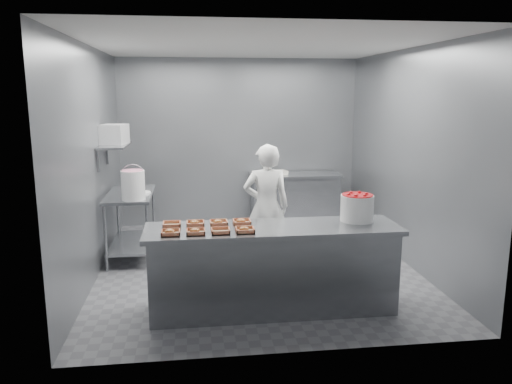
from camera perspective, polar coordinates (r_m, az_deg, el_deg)
floor at (r=6.64m, az=0.00°, el=-8.42°), size 4.50×4.50×0.00m
ceiling at (r=6.27m, az=0.01°, el=16.43°), size 4.50×4.50×0.00m
wall_back at (r=8.52m, az=-1.94°, el=5.66°), size 4.00×0.04×2.80m
wall_left at (r=6.36m, az=-18.18°, el=3.15°), size 0.04×4.50×2.80m
wall_right at (r=6.85m, az=16.88°, el=3.78°), size 0.04×4.50×2.80m
service_counter at (r=5.23m, az=1.92°, el=-8.71°), size 2.60×0.70×0.90m
prep_table at (r=7.04m, az=-14.09°, el=-2.56°), size 0.60×1.20×0.90m
back_counter at (r=8.46m, az=4.41°, el=-0.91°), size 1.50×0.60×0.90m
wall_shelf at (r=6.90m, az=-15.88°, el=5.14°), size 0.35×0.90×0.03m
tray_0 at (r=4.88m, az=-9.76°, el=-4.55°), size 0.19×0.18×0.06m
tray_1 at (r=4.87m, az=-6.94°, el=-4.48°), size 0.19×0.18×0.06m
tray_2 at (r=4.88m, az=-4.07°, el=-4.43°), size 0.19×0.18×0.04m
tray_3 at (r=4.90m, az=-1.30°, el=-4.31°), size 0.19×0.18×0.06m
tray_4 at (r=5.17m, az=-9.60°, el=-3.66°), size 0.19×0.18×0.04m
tray_5 at (r=5.17m, az=-6.97°, el=-3.56°), size 0.19×0.18×0.06m
tray_6 at (r=5.17m, az=-4.31°, el=-3.49°), size 0.19×0.18×0.06m
tray_7 at (r=5.19m, az=-1.66°, el=-3.41°), size 0.19×0.18×0.06m
worker at (r=6.37m, az=1.19°, el=-1.72°), size 0.60×0.41×1.61m
strawberry_tub at (r=5.38m, az=11.48°, el=-1.67°), size 0.35×0.35×0.29m
glaze_bucket at (r=6.50m, az=-13.87°, el=0.85°), size 0.31×0.30×0.46m
bucket_lid at (r=6.90m, az=-13.12°, el=-0.10°), size 0.31×0.31×0.02m
rag at (r=7.41m, az=-14.01°, el=0.62°), size 0.13×0.11×0.02m
appliance at (r=6.92m, az=-15.91°, el=6.37°), size 0.37×0.40×0.26m
paper_stack at (r=8.32m, az=2.48°, el=2.25°), size 0.32×0.25×0.06m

